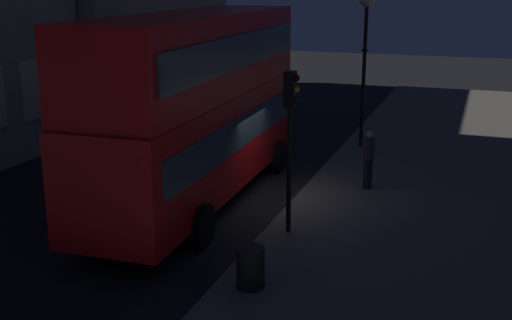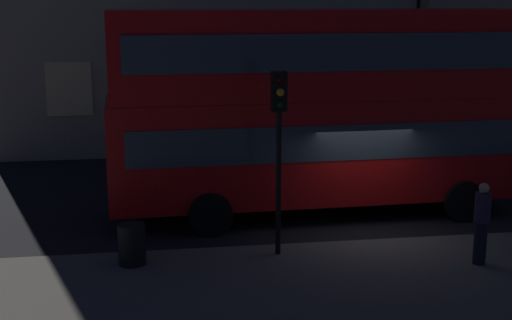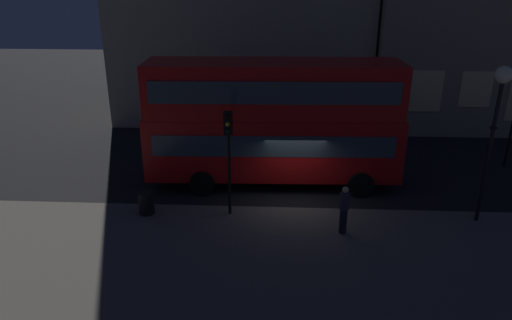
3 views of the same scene
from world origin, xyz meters
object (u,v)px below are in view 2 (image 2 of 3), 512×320
double_decker_bus (316,103)px  traffic_light_near_kerb (279,125)px  litter_bin (132,244)px  pedestrian (482,222)px

double_decker_bus → traffic_light_near_kerb: double_decker_bus is taller
double_decker_bus → litter_bin: size_ratio=12.47×
pedestrian → litter_bin: (-7.39, 1.09, -0.49)m
double_decker_bus → traffic_light_near_kerb: bearing=-118.0°
pedestrian → double_decker_bus: bearing=64.0°
traffic_light_near_kerb → pedestrian: traffic_light_near_kerb is taller
double_decker_bus → litter_bin: (-4.79, -3.35, -2.48)m
pedestrian → litter_bin: 7.49m
double_decker_bus → pedestrian: double_decker_bus is taller
traffic_light_near_kerb → litter_bin: (-3.21, -0.15, -2.49)m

